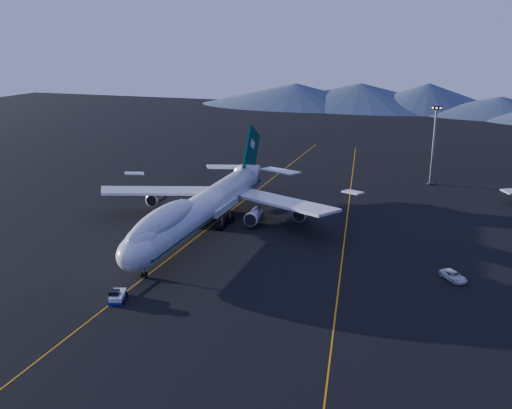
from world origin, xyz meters
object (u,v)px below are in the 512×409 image
(boeing_747, at_px, (203,207))
(service_van, at_px, (453,276))
(pushback_tug, at_px, (118,297))
(floodlight_mast, at_px, (433,145))

(boeing_747, distance_m, service_van, 54.04)
(pushback_tug, bearing_deg, floodlight_mast, 44.44)
(boeing_747, xyz_separation_m, floodlight_mast, (45.92, 60.13, 5.75))
(service_van, bearing_deg, floodlight_mast, 57.92)
(pushback_tug, bearing_deg, service_van, 6.53)
(pushback_tug, height_order, service_van, pushback_tug)
(boeing_747, relative_size, service_van, 12.87)
(pushback_tug, xyz_separation_m, floodlight_mast, (45.51, 96.14, 10.96))
(pushback_tug, bearing_deg, boeing_747, 70.42)
(floodlight_mast, bearing_deg, pushback_tug, -115.33)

